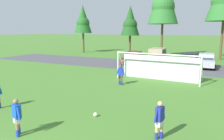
{
  "coord_description": "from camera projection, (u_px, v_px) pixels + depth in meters",
  "views": [
    {
      "loc": [
        5.85,
        -3.39,
        4.44
      ],
      "look_at": [
        -0.65,
        10.09,
        1.66
      ],
      "focal_mm": 34.14,
      "sensor_mm": 36.0,
      "label": 1
    }
  ],
  "objects": [
    {
      "name": "soccer_ball",
      "position": [
        95.0,
        115.0,
        11.15
      ],
      "size": [
        0.22,
        0.22,
        0.22
      ],
      "color": "white",
      "rests_on": "ground"
    },
    {
      "name": "parked_car_slot_center",
      "position": [
        206.0,
        61.0,
        25.56
      ],
      "size": [
        2.16,
        4.27,
        1.72
      ],
      "color": "#B2B2BC",
      "rests_on": "ground"
    },
    {
      "name": "parked_car_slot_center_left",
      "position": [
        190.0,
        60.0,
        26.23
      ],
      "size": [
        2.26,
        4.32,
        1.72
      ],
      "color": "black",
      "rests_on": "ground"
    },
    {
      "name": "parked_car_slot_left",
      "position": [
        157.0,
        56.0,
        27.92
      ],
      "size": [
        2.27,
        4.67,
        2.16
      ],
      "color": "tan",
      "rests_on": "ground"
    },
    {
      "name": "tree_center_back",
      "position": [
        163.0,
        1.0,
        34.64
      ],
      "size": [
        4.98,
        4.98,
        13.27
      ],
      "color": "brown",
      "rests_on": "ground"
    },
    {
      "name": "parking_lot_strip",
      "position": [
        162.0,
        66.0,
        26.8
      ],
      "size": [
        52.0,
        8.4,
        0.01
      ],
      "primitive_type": "cube",
      "color": "#4C4C51",
      "rests_on": "ground"
    },
    {
      "name": "tree_left_edge",
      "position": [
        83.0,
        20.0,
        42.86
      ],
      "size": [
        3.55,
        3.55,
        9.47
      ],
      "color": "brown",
      "rests_on": "ground"
    },
    {
      "name": "tree_mid_left",
      "position": [
        130.0,
        22.0,
        36.52
      ],
      "size": [
        3.25,
        3.25,
        8.67
      ],
      "color": "brown",
      "rests_on": "ground"
    },
    {
      "name": "player_midfield_center",
      "position": [
        17.0,
        117.0,
        9.01
      ],
      "size": [
        0.71,
        0.36,
        1.64
      ],
      "color": "#936B4C",
      "rests_on": "ground"
    },
    {
      "name": "player_winger_left",
      "position": [
        121.0,
        75.0,
        17.62
      ],
      "size": [
        0.75,
        0.33,
        1.64
      ],
      "color": "brown",
      "rests_on": "ground"
    },
    {
      "name": "parked_car_slot_far_left",
      "position": [
        133.0,
        58.0,
        28.14
      ],
      "size": [
        2.1,
        4.23,
        1.72
      ],
      "color": "maroon",
      "rests_on": "ground"
    },
    {
      "name": "player_winger_right",
      "position": [
        159.0,
        120.0,
        8.72
      ],
      "size": [
        0.34,
        0.71,
        1.64
      ],
      "color": "tan",
      "rests_on": "ground"
    },
    {
      "name": "soccer_goal",
      "position": [
        158.0,
        66.0,
        19.19
      ],
      "size": [
        7.48,
        2.19,
        2.57
      ],
      "color": "white",
      "rests_on": "ground"
    },
    {
      "name": "ground_plane",
      "position": [
        141.0,
        80.0,
        19.59
      ],
      "size": [
        400.0,
        400.0,
        0.0
      ],
      "primitive_type": "plane",
      "color": "#477A2D"
    }
  ]
}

